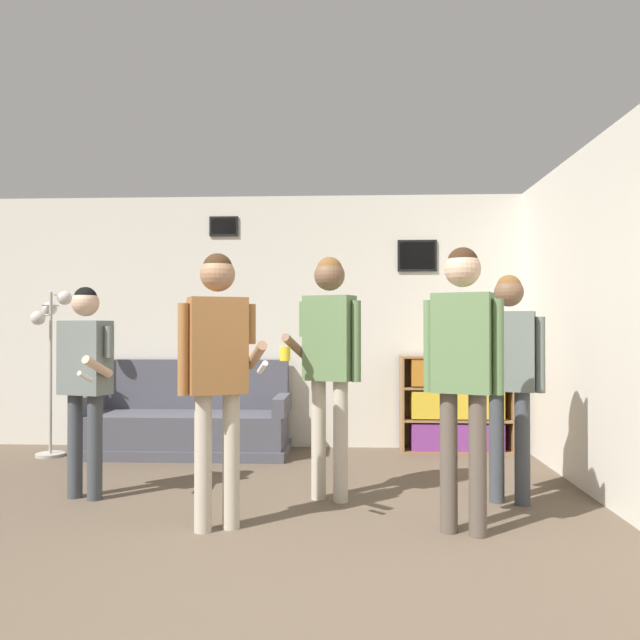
{
  "coord_description": "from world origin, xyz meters",
  "views": [
    {
      "loc": [
        0.77,
        -2.66,
        1.29
      ],
      "look_at": [
        0.55,
        2.01,
        1.34
      ],
      "focal_mm": 35.0,
      "sensor_mm": 36.0,
      "label": 1
    }
  ],
  "objects_px": {
    "person_player_foreground_center": "(217,358)",
    "person_spectator_far_right": "(509,363)",
    "person_player_foreground_left": "(85,370)",
    "person_spectator_near_bookshelf": "(463,355)",
    "couch": "(187,423)",
    "floor_lamp": "(51,344)",
    "bookshelf": "(456,404)",
    "person_watcher_holding_cup": "(329,348)"
  },
  "relations": [
    {
      "from": "person_player_foreground_center",
      "to": "person_spectator_far_right",
      "type": "relative_size",
      "value": 1.05
    },
    {
      "from": "person_player_foreground_center",
      "to": "person_spectator_far_right",
      "type": "distance_m",
      "value": 2.12
    },
    {
      "from": "person_player_foreground_left",
      "to": "person_spectator_near_bookshelf",
      "type": "xyz_separation_m",
      "value": [
        2.69,
        -0.68,
        0.14
      ]
    },
    {
      "from": "couch",
      "to": "person_player_foreground_left",
      "type": "height_order",
      "value": "person_player_foreground_left"
    },
    {
      "from": "floor_lamp",
      "to": "person_player_foreground_center",
      "type": "xyz_separation_m",
      "value": [
        2.14,
        -2.16,
        -0.03
      ]
    },
    {
      "from": "bookshelf",
      "to": "floor_lamp",
      "type": "bearing_deg",
      "value": -174.44
    },
    {
      "from": "person_watcher_holding_cup",
      "to": "couch",
      "type": "bearing_deg",
      "value": 132.21
    },
    {
      "from": "person_watcher_holding_cup",
      "to": "person_spectator_far_right",
      "type": "bearing_deg",
      "value": -0.97
    },
    {
      "from": "person_player_foreground_left",
      "to": "couch",
      "type": "bearing_deg",
      "value": 78.84
    },
    {
      "from": "bookshelf",
      "to": "person_spectator_near_bookshelf",
      "type": "xyz_separation_m",
      "value": [
        -0.4,
        -2.56,
        0.62
      ]
    },
    {
      "from": "couch",
      "to": "person_spectator_far_right",
      "type": "relative_size",
      "value": 1.24
    },
    {
      "from": "bookshelf",
      "to": "floor_lamp",
      "type": "distance_m",
      "value": 4.15
    },
    {
      "from": "floor_lamp",
      "to": "bookshelf",
      "type": "bearing_deg",
      "value": 5.56
    },
    {
      "from": "person_player_foreground_left",
      "to": "person_player_foreground_center",
      "type": "distance_m",
      "value": 1.33
    },
    {
      "from": "person_player_foreground_center",
      "to": "person_spectator_far_right",
      "type": "xyz_separation_m",
      "value": [
        2.01,
        0.69,
        -0.07
      ]
    },
    {
      "from": "couch",
      "to": "bookshelf",
      "type": "bearing_deg",
      "value": 3.96
    },
    {
      "from": "person_watcher_holding_cup",
      "to": "person_spectator_near_bookshelf",
      "type": "distance_m",
      "value": 1.12
    },
    {
      "from": "couch",
      "to": "floor_lamp",
      "type": "height_order",
      "value": "floor_lamp"
    },
    {
      "from": "bookshelf",
      "to": "person_spectator_far_right",
      "type": "height_order",
      "value": "person_spectator_far_right"
    },
    {
      "from": "couch",
      "to": "person_spectator_near_bookshelf",
      "type": "bearing_deg",
      "value": -45.18
    },
    {
      "from": "floor_lamp",
      "to": "person_spectator_far_right",
      "type": "height_order",
      "value": "person_spectator_far_right"
    },
    {
      "from": "floor_lamp",
      "to": "person_player_foreground_center",
      "type": "height_order",
      "value": "person_player_foreground_center"
    },
    {
      "from": "bookshelf",
      "to": "person_player_foreground_center",
      "type": "distance_m",
      "value": 3.27
    },
    {
      "from": "bookshelf",
      "to": "person_watcher_holding_cup",
      "type": "bearing_deg",
      "value": -124.12
    },
    {
      "from": "person_player_foreground_center",
      "to": "couch",
      "type": "bearing_deg",
      "value": 108.97
    },
    {
      "from": "person_watcher_holding_cup",
      "to": "person_player_foreground_center",
      "type": "bearing_deg",
      "value": -134.19
    },
    {
      "from": "person_player_foreground_left",
      "to": "person_watcher_holding_cup",
      "type": "height_order",
      "value": "person_watcher_holding_cup"
    },
    {
      "from": "person_spectator_near_bookshelf",
      "to": "person_spectator_far_right",
      "type": "distance_m",
      "value": 0.84
    },
    {
      "from": "bookshelf",
      "to": "floor_lamp",
      "type": "height_order",
      "value": "floor_lamp"
    },
    {
      "from": "bookshelf",
      "to": "person_watcher_holding_cup",
      "type": "height_order",
      "value": "person_watcher_holding_cup"
    },
    {
      "from": "bookshelf",
      "to": "couch",
      "type": "bearing_deg",
      "value": -176.04
    },
    {
      "from": "couch",
      "to": "person_spectator_far_right",
      "type": "xyz_separation_m",
      "value": [
        2.82,
        -1.68,
        0.72
      ]
    },
    {
      "from": "bookshelf",
      "to": "person_spectator_far_right",
      "type": "distance_m",
      "value": 1.94
    },
    {
      "from": "floor_lamp",
      "to": "person_watcher_holding_cup",
      "type": "distance_m",
      "value": 3.18
    },
    {
      "from": "couch",
      "to": "person_spectator_far_right",
      "type": "height_order",
      "value": "person_spectator_far_right"
    },
    {
      "from": "person_watcher_holding_cup",
      "to": "person_spectator_far_right",
      "type": "distance_m",
      "value": 1.32
    },
    {
      "from": "bookshelf",
      "to": "person_player_foreground_left",
      "type": "xyz_separation_m",
      "value": [
        -3.09,
        -1.89,
        0.48
      ]
    },
    {
      "from": "floor_lamp",
      "to": "person_player_foreground_center",
      "type": "distance_m",
      "value": 3.04
    },
    {
      "from": "person_spectator_far_right",
      "to": "couch",
      "type": "bearing_deg",
      "value": 149.24
    },
    {
      "from": "person_player_foreground_left",
      "to": "person_spectator_far_right",
      "type": "relative_size",
      "value": 0.95
    },
    {
      "from": "person_spectator_near_bookshelf",
      "to": "person_spectator_far_right",
      "type": "bearing_deg",
      "value": 56.37
    },
    {
      "from": "couch",
      "to": "bookshelf",
      "type": "distance_m",
      "value": 2.77
    }
  ]
}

